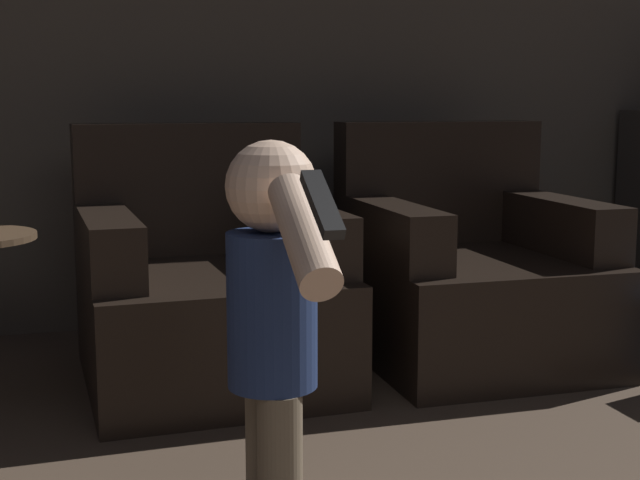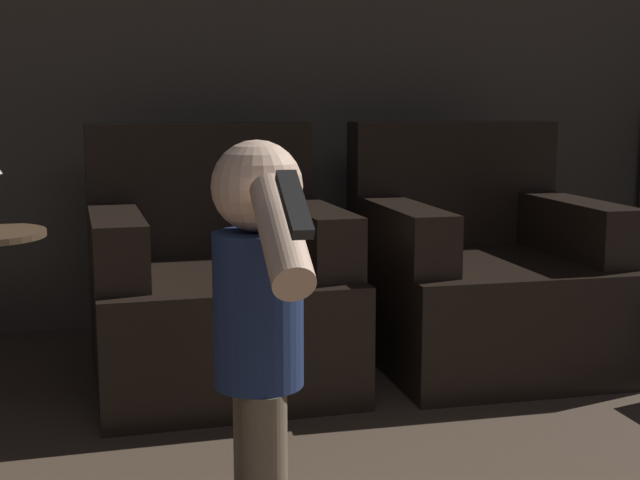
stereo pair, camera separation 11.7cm
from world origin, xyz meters
name	(u,v)px [view 2 (the right image)]	position (x,y,z in m)	size (l,w,h in m)	color
wall_back	(254,14)	(0.00, 4.50, 1.30)	(8.40, 0.05, 2.60)	#51493F
armchair_left	(215,291)	(-0.27, 3.71, 0.30)	(0.85, 0.92, 0.86)	black
armchair_right	(481,278)	(0.70, 3.71, 0.30)	(0.82, 0.89, 0.86)	black
person_toddler	(259,310)	(-0.31, 2.51, 0.51)	(0.19, 0.59, 0.86)	brown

